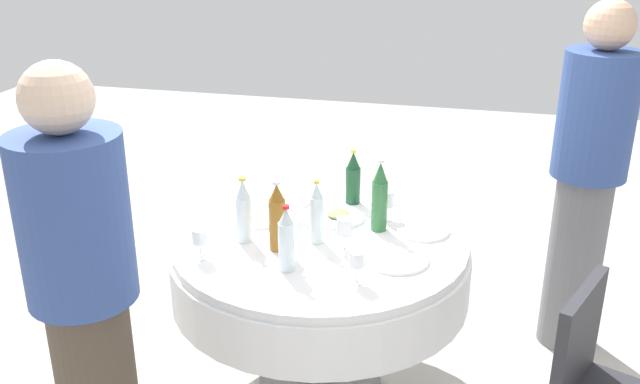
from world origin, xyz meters
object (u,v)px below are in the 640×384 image
wine_glass_east (387,200)px  plate_south (338,216)px  wine_glass_outer (357,260)px  bottle_clear_left (286,240)px  wine_glass_far (200,238)px  person_left (587,176)px  dining_table (320,270)px  person_front (86,306)px  plate_rear (423,230)px  bottle_clear_east (244,212)px  bottle_dark_green_outer (353,179)px  bottle_amber_far (277,218)px  plate_west (287,200)px  bottle_green_right (380,198)px  plate_north (397,259)px  wine_glass_near (294,196)px  wine_glass_north (345,228)px  bottle_clear_front (317,214)px

wine_glass_east → plate_south: 0.23m
wine_glass_outer → bottle_clear_left: bearing=-97.2°
bottle_clear_left → plate_south: bottle_clear_left is taller
wine_glass_far → person_left: size_ratio=0.08×
dining_table → person_front: person_front is taller
dining_table → plate_rear: (-0.17, 0.42, 0.16)m
bottle_clear_east → bottle_dark_green_outer: size_ratio=1.08×
bottle_clear_left → wine_glass_outer: size_ratio=2.08×
dining_table → bottle_amber_far: bearing=-45.7°
plate_west → bottle_dark_green_outer: bearing=100.8°
bottle_green_right → plate_north: bottle_green_right is taller
bottle_amber_far → person_front: 0.87m
bottle_clear_east → plate_rear: size_ratio=1.25×
bottle_amber_far → plate_west: size_ratio=1.27×
bottle_clear_east → wine_glass_outer: 0.58m
bottle_clear_east → wine_glass_far: 0.23m
bottle_green_right → wine_glass_outer: (0.48, -0.00, -0.06)m
dining_table → wine_glass_near: wine_glass_near is taller
bottle_dark_green_outer → wine_glass_north: bottle_dark_green_outer is taller
bottle_green_right → plate_west: size_ratio=1.38×
plate_south → person_left: size_ratio=0.14×
wine_glass_near → dining_table: bearing=43.4°
dining_table → person_left: bearing=119.8°
plate_rear → plate_north: bearing=-13.5°
person_front → person_left: 2.27m
plate_west → plate_south: (0.14, 0.28, 0.00)m
bottle_clear_front → wine_glass_near: size_ratio=1.71×
plate_south → wine_glass_north: bearing=17.4°
wine_glass_far → wine_glass_north: (-0.20, 0.54, 0.01)m
wine_glass_north → person_left: (-0.72, 0.99, 0.05)m
dining_table → bottle_amber_far: bottle_amber_far is taller
bottle_dark_green_outer → wine_glass_far: 0.85m
plate_south → plate_north: bearing=42.5°
bottle_green_right → plate_south: bearing=-109.2°
wine_glass_outer → plate_south: (-0.55, -0.19, -0.08)m
plate_rear → plate_south: bearing=-96.7°
person_left → plate_west: bearing=-108.2°
bottle_dark_green_outer → wine_glass_outer: 0.77m
wine_glass_east → wine_glass_outer: 0.60m
bottle_dark_green_outer → wine_glass_outer: size_ratio=2.04×
wine_glass_east → wine_glass_north: 0.37m
wine_glass_far → wine_glass_near: wine_glass_near is taller
wine_glass_north → person_front: size_ratio=0.09×
bottle_clear_east → plate_north: size_ratio=1.13×
bottle_green_right → wine_glass_far: 0.78m
bottle_amber_far → bottle_clear_east: 0.16m
wine_glass_far → plate_north: bearing=101.9°
wine_glass_far → plate_south: 0.68m
bottle_dark_green_outer → wine_glass_east: size_ratio=1.93×
plate_west → plate_north: bearing=50.7°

